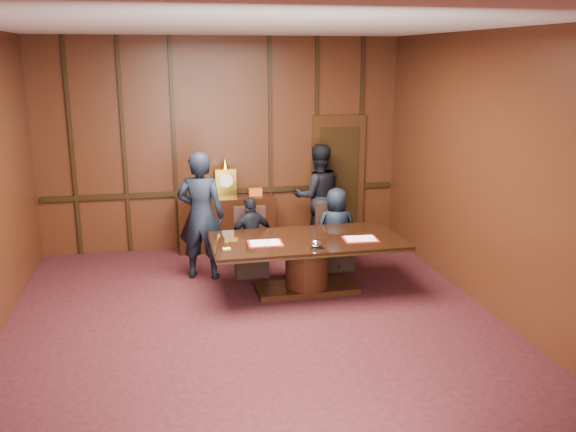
# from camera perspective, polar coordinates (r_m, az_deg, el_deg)

# --- Properties ---
(room) EXTENTS (7.00, 7.04, 3.50)m
(room) POSITION_cam_1_polar(r_m,az_deg,el_deg) (7.02, -2.62, 2.76)
(room) COLOR black
(room) RESTS_ON ground
(sideboard) EXTENTS (1.60, 0.45, 1.54)m
(sideboard) POSITION_cam_1_polar(r_m,az_deg,el_deg) (10.31, -5.77, -0.47)
(sideboard) COLOR black
(sideboard) RESTS_ON ground
(conference_table) EXTENTS (2.62, 1.32, 0.76)m
(conference_table) POSITION_cam_1_polar(r_m,az_deg,el_deg) (8.41, 1.80, -3.77)
(conference_table) COLOR black
(conference_table) RESTS_ON ground
(folder_left) EXTENTS (0.47, 0.34, 0.02)m
(folder_left) POSITION_cam_1_polar(r_m,az_deg,el_deg) (8.11, -2.15, -2.56)
(folder_left) COLOR #A80F12
(folder_left) RESTS_ON conference_table
(folder_right) EXTENTS (0.48, 0.36, 0.02)m
(folder_right) POSITION_cam_1_polar(r_m,az_deg,el_deg) (8.35, 6.79, -2.15)
(folder_right) COLOR #A80F12
(folder_right) RESTS_ON conference_table
(inkstand) EXTENTS (0.20, 0.14, 0.12)m
(inkstand) POSITION_cam_1_polar(r_m,az_deg,el_deg) (7.90, 2.60, -2.69)
(inkstand) COLOR white
(inkstand) RESTS_ON conference_table
(notepad) EXTENTS (0.11, 0.09, 0.01)m
(notepad) POSITION_cam_1_polar(r_m,az_deg,el_deg) (7.92, -5.78, -3.06)
(notepad) COLOR #D0C366
(notepad) RESTS_ON conference_table
(chair_left) EXTENTS (0.51, 0.51, 0.99)m
(chair_left) POSITION_cam_1_polar(r_m,az_deg,el_deg) (9.17, -3.46, -3.62)
(chair_left) COLOR black
(chair_left) RESTS_ON ground
(chair_right) EXTENTS (0.53, 0.53, 0.99)m
(chair_right) POSITION_cam_1_polar(r_m,az_deg,el_deg) (9.44, 4.34, -3.10)
(chair_right) COLOR black
(chair_right) RESTS_ON ground
(signatory_left) EXTENTS (0.75, 0.45, 1.20)m
(signatory_left) POSITION_cam_1_polar(r_m,az_deg,el_deg) (9.01, -3.43, -1.93)
(signatory_left) COLOR black
(signatory_left) RESTS_ON ground
(signatory_right) EXTENTS (0.65, 0.46, 1.27)m
(signatory_right) POSITION_cam_1_polar(r_m,az_deg,el_deg) (9.27, 4.53, -1.22)
(signatory_right) COLOR black
(signatory_right) RESTS_ON ground
(witness_left) EXTENTS (0.79, 0.63, 1.89)m
(witness_left) POSITION_cam_1_polar(r_m,az_deg,el_deg) (8.89, -8.14, 0.04)
(witness_left) COLOR black
(witness_left) RESTS_ON ground
(witness_right) EXTENTS (0.87, 0.68, 1.77)m
(witness_right) POSITION_cam_1_polar(r_m,az_deg,el_deg) (10.31, 2.84, 1.87)
(witness_right) COLOR black
(witness_right) RESTS_ON ground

